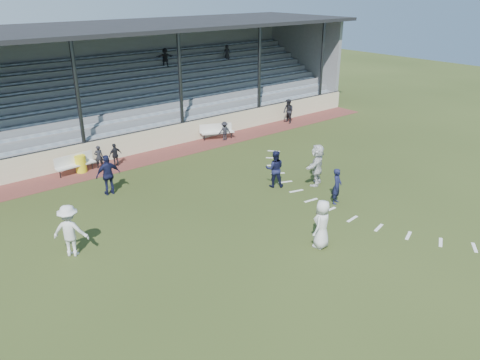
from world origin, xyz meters
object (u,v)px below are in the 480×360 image
object	(u,v)px
bench_left	(75,162)
player_white_lead	(322,224)
official	(288,111)
trash_bin	(81,164)
football	(320,216)
bench_right	(217,130)
player_navy_lead	(337,186)

from	to	relation	value
bench_left	player_white_lead	size ratio (longest dim) A/B	1.11
official	bench_left	bearing A→B (deg)	-85.04
trash_bin	official	world-z (taller)	official
football	official	world-z (taller)	official
bench_right	trash_bin	world-z (taller)	bench_right
trash_bin	football	size ratio (longest dim) A/B	3.55
bench_right	player_white_lead	size ratio (longest dim) A/B	1.10
football	player_navy_lead	size ratio (longest dim) A/B	0.15
player_white_lead	official	xyz separation A→B (m)	(10.51, 12.43, -0.08)
football	trash_bin	bearing A→B (deg)	116.71
bench_left	football	bearing A→B (deg)	-67.10
player_white_lead	bench_right	bearing A→B (deg)	-128.69
bench_left	trash_bin	size ratio (longest dim) A/B	2.34
bench_left	trash_bin	xyz separation A→B (m)	(0.27, -0.07, -0.13)
bench_right	official	xyz separation A→B (m)	(5.91, -0.17, 0.25)
bench_left	trash_bin	world-z (taller)	bench_left
official	football	bearing A→B (deg)	-33.62
bench_right	football	size ratio (longest dim) A/B	8.20
bench_right	player_navy_lead	distance (m)	10.64
bench_right	trash_bin	distance (m)	8.55
football	player_white_lead	xyz separation A→B (m)	(-1.60, -1.48, 0.79)
bench_right	official	bearing A→B (deg)	21.18
bench_right	official	world-z (taller)	official
trash_bin	bench_right	bearing A→B (deg)	0.71
bench_left	player_white_lead	world-z (taller)	player_white_lead
bench_left	bench_right	size ratio (longest dim) A/B	1.01
trash_bin	player_navy_lead	size ratio (longest dim) A/B	0.55
football	bench_left	bearing A→B (deg)	117.69
trash_bin	player_white_lead	size ratio (longest dim) A/B	0.47
bench_right	player_white_lead	bearing A→B (deg)	-87.16
player_navy_lead	official	xyz separation A→B (m)	(7.25, 10.38, 0.04)
bench_left	official	distance (m)	14.73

